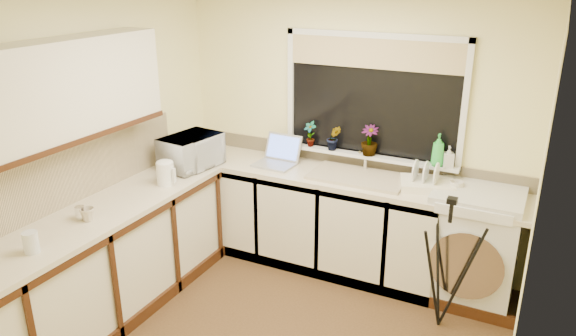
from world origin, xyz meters
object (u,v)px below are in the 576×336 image
at_px(tripod, 445,264).
at_px(cup_back, 456,187).
at_px(washing_machine, 473,244).
at_px(kettle, 165,174).
at_px(steel_jar, 80,213).
at_px(laptop, 278,157).
at_px(dish_rack, 427,184).
at_px(cup_left, 87,214).
at_px(plant_b, 334,138).
at_px(soap_bottle_green, 438,150).
at_px(microwave, 191,152).
at_px(soap_bottle_clear, 449,157).
at_px(glass_jug, 31,242).
at_px(plant_c, 369,140).
at_px(plant_a, 310,134).

height_order(tripod, cup_back, tripod).
relative_size(washing_machine, kettle, 5.03).
distance_m(tripod, steel_jar, 2.69).
height_order(laptop, dish_rack, laptop).
height_order(washing_machine, kettle, kettle).
relative_size(dish_rack, cup_left, 4.14).
bearing_deg(kettle, plant_b, 44.16).
bearing_deg(tripod, soap_bottle_green, 109.03).
distance_m(steel_jar, microwave, 1.26).
xyz_separation_m(microwave, cup_left, (-0.00, -1.25, -0.10)).
height_order(microwave, soap_bottle_clear, soap_bottle_clear).
xyz_separation_m(soap_bottle_green, cup_left, (-2.06, -1.85, -0.24)).
xyz_separation_m(kettle, steel_jar, (-0.13, -0.81, -0.05)).
xyz_separation_m(tripod, glass_jug, (-2.28, -1.67, 0.44)).
distance_m(plant_c, cup_left, 2.38).
bearing_deg(washing_machine, soap_bottle_green, 158.23).
bearing_deg(laptop, dish_rack, 2.87).
bearing_deg(plant_a, plant_b, -2.16).
relative_size(plant_c, soap_bottle_green, 0.98).
height_order(plant_c, cup_left, plant_c).
bearing_deg(plant_a, kettle, -128.56).
height_order(dish_rack, plant_b, plant_b).
relative_size(glass_jug, plant_a, 0.60).
bearing_deg(cup_back, cup_left, -142.92).
bearing_deg(cup_left, plant_b, 58.44).
xyz_separation_m(washing_machine, plant_a, (-1.54, 0.17, 0.69)).
distance_m(kettle, soap_bottle_clear, 2.34).
xyz_separation_m(washing_machine, cup_back, (-0.19, 0.02, 0.47)).
height_order(washing_machine, plant_a, plant_a).
height_order(washing_machine, laptop, laptop).
relative_size(washing_machine, plant_b, 4.20).
bearing_deg(dish_rack, soap_bottle_green, 62.10).
bearing_deg(cup_back, soap_bottle_green, 144.61).
height_order(plant_c, soap_bottle_green, soap_bottle_green).
xyz_separation_m(washing_machine, dish_rack, (-0.41, -0.00, 0.45)).
relative_size(dish_rack, steel_jar, 4.47).
xyz_separation_m(dish_rack, cup_left, (-2.03, -1.69, 0.02)).
relative_size(kettle, cup_left, 1.84).
relative_size(washing_machine, laptop, 2.57).
relative_size(laptop, cup_back, 3.18).
relative_size(dish_rack, soap_bottle_green, 1.57).
xyz_separation_m(washing_machine, soap_bottle_clear, (-0.29, 0.16, 0.66)).
relative_size(washing_machine, plant_a, 4.04).
relative_size(washing_machine, soap_bottle_clear, 5.34).
height_order(washing_machine, plant_c, plant_c).
height_order(laptop, soap_bottle_clear, soap_bottle_clear).
distance_m(washing_machine, plant_c, 1.22).
bearing_deg(laptop, soap_bottle_clear, 9.25).
relative_size(laptop, soap_bottle_green, 1.36).
bearing_deg(plant_a, laptop, -143.35).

